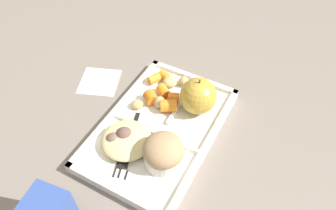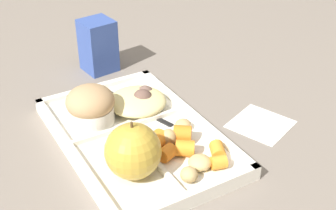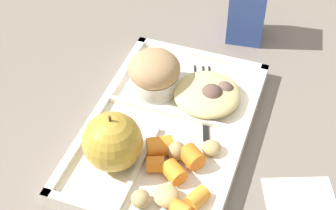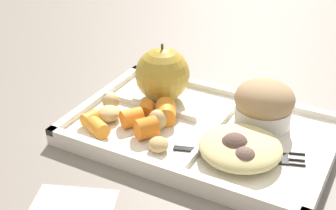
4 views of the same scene
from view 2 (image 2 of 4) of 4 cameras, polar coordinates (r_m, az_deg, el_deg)
ground at (r=0.75m, az=-3.86°, el=-4.53°), size 6.00×6.00×0.00m
lunch_tray at (r=0.74m, az=-3.87°, el=-4.00°), size 0.34×0.22×0.02m
green_apple at (r=0.64m, az=-4.31°, el=-5.65°), size 0.08×0.08×0.09m
bran_muffin at (r=0.76m, az=-9.46°, el=-0.08°), size 0.08×0.08×0.06m
carrot_slice_back at (r=0.69m, az=2.11°, el=-5.32°), size 0.04×0.04×0.02m
carrot_slice_diagonal at (r=0.70m, az=-1.61°, el=-4.58°), size 0.04×0.04×0.03m
carrot_slice_center at (r=0.67m, az=6.21°, el=-7.00°), size 0.02×0.03×0.02m
carrot_slice_near_corner at (r=0.69m, az=6.10°, el=-5.58°), size 0.03×0.03×0.02m
carrot_slice_small at (r=0.71m, az=1.78°, el=-3.59°), size 0.04×0.04×0.03m
carrot_slice_edge at (r=0.68m, az=-0.13°, el=-5.90°), size 0.03×0.03×0.02m
potato_chunk_large at (r=0.66m, az=3.92°, el=-7.03°), size 0.04×0.04×0.02m
potato_chunk_browned at (r=0.64m, az=2.59°, el=-8.51°), size 0.03×0.03×0.02m
potato_chunk_small at (r=0.74m, az=1.85°, el=-2.43°), size 0.04×0.04×0.02m
potato_chunk_corner at (r=0.70m, az=0.03°, el=-4.03°), size 0.03×0.03×0.03m
egg_noodle_pile at (r=0.79m, az=-3.80°, el=0.47°), size 0.10×0.10×0.03m
meatball_front at (r=0.79m, az=-3.13°, el=0.71°), size 0.04×0.04×0.04m
meatball_side at (r=0.81m, az=-2.80°, el=1.38°), size 0.03×0.03×0.03m
plastic_fork at (r=0.81m, az=-4.48°, el=-0.11°), size 0.16×0.06×0.00m
milk_carton at (r=0.95m, az=-8.56°, el=7.20°), size 0.07×0.07×0.11m
paper_napkin at (r=0.80m, az=11.28°, el=-2.28°), size 0.12×0.12×0.00m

